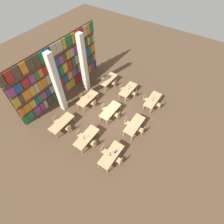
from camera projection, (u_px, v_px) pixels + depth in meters
ground_plane at (110, 115)px, 16.38m from camera, size 40.00×40.00×0.00m
bookshelf_bank at (60, 71)px, 16.33m from camera, size 10.39×0.35×5.50m
pillar_left at (57, 84)px, 14.66m from camera, size 0.50×0.50×6.00m
pillar_center at (84, 64)px, 16.45m from camera, size 0.50×0.50×6.00m
reading_table_0 at (111, 155)px, 13.13m from camera, size 2.34×0.93×0.73m
chair_0 at (120, 161)px, 13.04m from camera, size 0.42×0.40×0.87m
chair_1 at (104, 150)px, 13.57m from camera, size 0.42×0.40×0.87m
desk_lamp_0 at (110, 153)px, 12.83m from camera, size 0.14×0.14×0.42m
laptop at (117, 153)px, 13.12m from camera, size 0.32×0.22×0.21m
reading_table_1 at (134, 125)px, 14.89m from camera, size 2.34×0.93×0.73m
chair_2 at (142, 130)px, 14.76m from camera, size 0.42×0.40×0.87m
chair_3 at (127, 122)px, 15.30m from camera, size 0.42×0.40×0.87m
reading_table_2 at (153, 100)px, 16.73m from camera, size 2.34×0.93×0.73m
chair_4 at (159, 105)px, 16.60m from camera, size 0.42×0.40×0.87m
chair_5 at (145, 98)px, 17.13m from camera, size 0.42×0.40×0.87m
desk_lamp_1 at (154, 98)px, 16.38m from camera, size 0.14×0.14×0.46m
reading_table_3 at (86, 137)px, 14.10m from camera, size 2.34×0.93×0.73m
chair_6 at (94, 143)px, 13.96m from camera, size 0.42×0.40×0.87m
chair_7 at (80, 134)px, 14.50m from camera, size 0.42×0.40×0.87m
desk_lamp_2 at (84, 137)px, 13.72m from camera, size 0.14×0.14×0.43m
reading_table_4 at (110, 110)px, 15.89m from camera, size 2.34×0.93×0.73m
chair_8 at (117, 115)px, 15.80m from camera, size 0.42×0.40×0.87m
chair_9 at (104, 108)px, 16.34m from camera, size 0.42×0.40×0.87m
reading_table_5 at (128, 90)px, 17.65m from camera, size 2.34×0.93×0.73m
chair_10 at (135, 94)px, 17.55m from camera, size 0.42×0.40×0.87m
chair_11 at (122, 88)px, 18.09m from camera, size 0.42×0.40×0.87m
desk_lamp_3 at (129, 87)px, 17.36m from camera, size 0.14×0.14×0.45m
reading_table_6 at (62, 123)px, 15.00m from camera, size 2.34×0.93×0.73m
chair_12 at (68, 128)px, 14.89m from camera, size 0.42×0.40×0.87m
chair_13 at (56, 120)px, 15.42m from camera, size 0.42×0.40×0.87m
reading_table_7 at (88, 98)px, 16.85m from camera, size 2.34×0.93×0.73m
chair_14 at (94, 103)px, 16.72m from camera, size 0.42×0.40×0.87m
chair_15 at (82, 97)px, 17.26m from camera, size 0.42×0.40×0.87m
desk_lamp_4 at (88, 95)px, 16.63m from camera, size 0.14×0.14×0.40m
reading_table_8 at (108, 79)px, 18.63m from camera, size 2.34×0.93×0.73m
chair_16 at (114, 83)px, 18.54m from camera, size 0.42×0.40×0.87m
chair_17 at (103, 78)px, 19.08m from camera, size 0.42×0.40×0.87m
desk_lamp_5 at (110, 75)px, 18.56m from camera, size 0.14×0.14×0.40m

